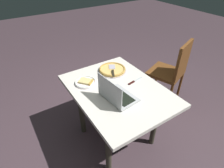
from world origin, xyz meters
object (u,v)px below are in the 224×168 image
object	(u,v)px
pizza_tray	(112,69)
table_knife	(134,81)
laptop	(116,95)
dining_table	(117,96)
pizza_plate	(86,82)
chair_near	(172,70)

from	to	relation	value
pizza_tray	table_knife	size ratio (longest dim) A/B	1.55
laptop	table_knife	world-z (taller)	laptop
dining_table	pizza_plate	bearing A→B (deg)	-139.33
laptop	pizza_plate	xyz separation A→B (m)	(-0.38, -0.12, -0.04)
dining_table	table_knife	world-z (taller)	table_knife
pizza_plate	pizza_tray	distance (m)	0.36
laptop	chair_near	size ratio (longest dim) A/B	0.37
table_knife	chair_near	size ratio (longest dim) A/B	0.22
pizza_tray	chair_near	size ratio (longest dim) A/B	0.34
dining_table	pizza_tray	xyz separation A→B (m)	(-0.31, 0.14, 0.11)
laptop	pizza_tray	size ratio (longest dim) A/B	1.09
pizza_tray	chair_near	xyz separation A→B (m)	(0.16, 0.85, -0.20)
dining_table	laptop	bearing A→B (deg)	-38.89
pizza_tray	chair_near	bearing A→B (deg)	79.47
pizza_plate	pizza_tray	bearing A→B (deg)	98.52
pizza_tray	pizza_plate	bearing A→B (deg)	-81.48
laptop	table_knife	bearing A→B (deg)	112.36
pizza_plate	chair_near	distance (m)	1.23
table_knife	chair_near	world-z (taller)	chair_near
dining_table	table_knife	size ratio (longest dim) A/B	5.40
table_knife	pizza_plate	bearing A→B (deg)	-120.05
dining_table	chair_near	size ratio (longest dim) A/B	1.17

